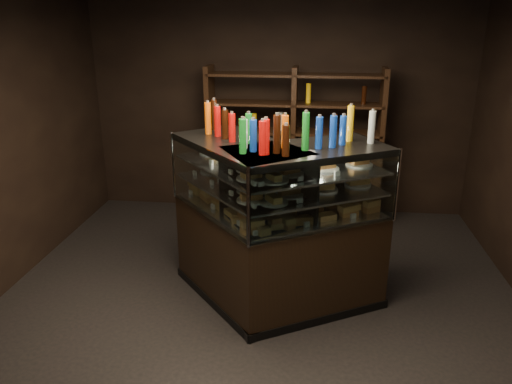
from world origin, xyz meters
TOP-DOWN VIEW (x-y plane):
  - ground at (0.00, 0.00)m, footprint 5.00×5.00m
  - room_shell at (0.00, 0.00)m, footprint 5.02×5.02m
  - display_case at (0.12, 0.05)m, footprint 2.11×1.54m
  - food_display at (0.12, 0.04)m, footprint 1.70×1.09m
  - bottles_top at (0.12, 0.05)m, footprint 1.53×0.95m
  - potted_conifer at (0.80, 1.05)m, footprint 0.36×0.36m
  - back_shelving at (0.22, 2.05)m, footprint 2.20×0.46m

SIDE VIEW (x-z plane):
  - ground at x=0.00m, z-range 0.00..0.00m
  - potted_conifer at x=0.80m, z-range 0.05..0.82m
  - display_case at x=0.12m, z-range -0.26..1.28m
  - back_shelving at x=0.22m, z-range -0.39..1.61m
  - food_display at x=0.12m, z-range 0.92..1.39m
  - bottles_top at x=0.12m, z-range 1.52..1.82m
  - room_shell at x=0.00m, z-range 0.44..3.45m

